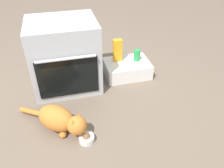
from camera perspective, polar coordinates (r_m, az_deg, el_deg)
name	(u,v)px	position (r m, az deg, el deg)	size (l,w,h in m)	color
ground	(73,106)	(2.14, -9.66, -5.51)	(8.00, 8.00, 0.00)	#6B5B4C
oven	(65,56)	(2.25, -11.68, 6.94)	(0.63, 0.57, 0.68)	#B7BABF
pantry_cabinet	(127,68)	(2.50, 3.76, 3.89)	(0.48, 0.34, 0.16)	white
food_bowl	(87,138)	(1.82, -6.33, -13.27)	(0.12, 0.12, 0.07)	white
cat	(60,119)	(1.87, -12.82, -8.60)	(0.54, 0.50, 0.22)	#C6752D
juice_carton	(117,50)	(2.44, 1.38, 8.37)	(0.09, 0.06, 0.24)	orange
soda_can	(137,55)	(2.48, 6.21, 7.12)	(0.07, 0.07, 0.12)	green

